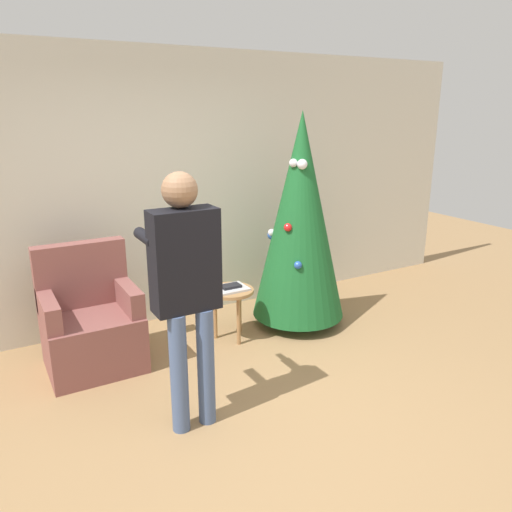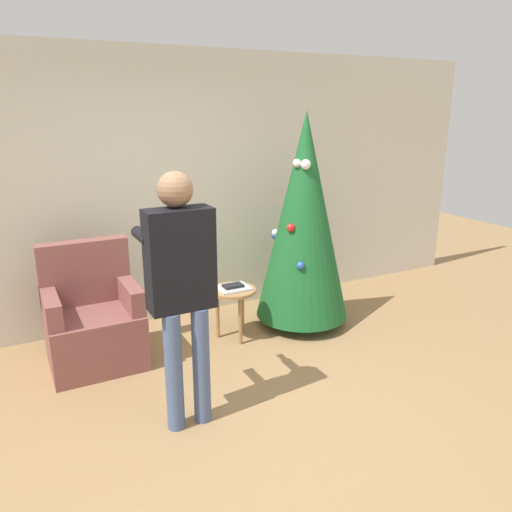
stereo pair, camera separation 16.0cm
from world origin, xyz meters
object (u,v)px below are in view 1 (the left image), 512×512
(christmas_tree, at_px, (300,217))
(armchair, at_px, (91,326))
(person_standing, at_px, (186,279))
(side_stool, at_px, (231,297))

(christmas_tree, relative_size, armchair, 2.03)
(christmas_tree, xyz_separation_m, person_standing, (-1.61, -1.03, -0.05))
(side_stool, bearing_deg, armchair, 174.50)
(christmas_tree, xyz_separation_m, side_stool, (-0.76, 0.01, -0.69))
(christmas_tree, bearing_deg, person_standing, -147.39)
(person_standing, bearing_deg, armchair, 109.58)
(side_stool, bearing_deg, person_standing, -129.19)
(person_standing, distance_m, side_stool, 1.49)
(christmas_tree, bearing_deg, armchair, 176.20)
(armchair, relative_size, person_standing, 0.59)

